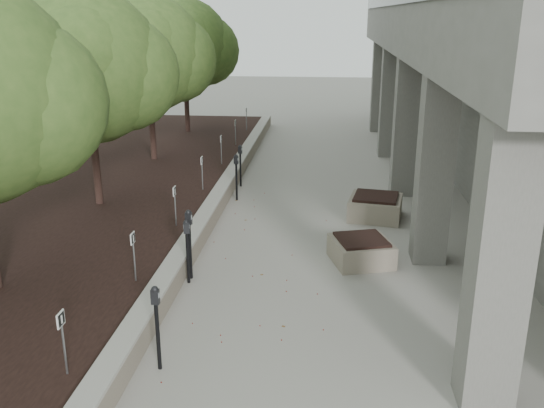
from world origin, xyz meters
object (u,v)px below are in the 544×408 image
at_px(crabapple_tree_5, 185,66).
at_px(parking_meter_1, 157,328).
at_px(parking_meter_2, 190,245).
at_px(planter_front, 361,250).
at_px(parking_meter_4, 236,177).
at_px(crabapple_tree_3, 90,99).
at_px(crabapple_tree_4, 149,78).
at_px(parking_meter_3, 187,252).
at_px(parking_meter_5, 240,166).
at_px(planter_back, 375,207).

bearing_deg(crabapple_tree_5, parking_meter_1, -78.12).
bearing_deg(parking_meter_2, crabapple_tree_5, 110.40).
bearing_deg(planter_front, parking_meter_4, 129.04).
height_order(crabapple_tree_3, planter_front, crabapple_tree_3).
distance_m(crabapple_tree_4, parking_meter_4, 5.21).
bearing_deg(parking_meter_3, parking_meter_1, -102.79).
bearing_deg(parking_meter_5, parking_meter_1, -71.35).
distance_m(parking_meter_1, planter_back, 8.27).
bearing_deg(crabapple_tree_5, planter_front, -61.29).
bearing_deg(parking_meter_5, parking_meter_2, -72.87).
relative_size(parking_meter_3, planter_front, 1.12).
bearing_deg(parking_meter_3, crabapple_tree_3, 113.82).
bearing_deg(crabapple_tree_3, planter_back, 5.42).
height_order(parking_meter_1, parking_meter_5, parking_meter_1).
xyz_separation_m(crabapple_tree_3, parking_meter_3, (3.25, -3.67, -2.45)).
height_order(crabapple_tree_5, parking_meter_2, crabapple_tree_5).
height_order(crabapple_tree_4, parking_meter_3, crabapple_tree_4).
relative_size(crabapple_tree_4, parking_meter_4, 3.99).
bearing_deg(crabapple_tree_3, parking_meter_4, 28.86).
xyz_separation_m(crabapple_tree_3, planter_back, (7.25, 0.69, -2.81)).
xyz_separation_m(crabapple_tree_4, parking_meter_1, (3.51, -11.67, -2.43)).
relative_size(crabapple_tree_4, parking_meter_3, 4.05).
bearing_deg(parking_meter_4, crabapple_tree_4, 155.42).
height_order(parking_meter_1, parking_meter_4, parking_meter_1).
relative_size(parking_meter_1, parking_meter_2, 0.94).
height_order(crabapple_tree_4, crabapple_tree_5, same).
height_order(parking_meter_2, parking_meter_5, parking_meter_2).
height_order(parking_meter_1, parking_meter_3, parking_meter_1).
relative_size(crabapple_tree_5, planter_front, 4.54).
distance_m(crabapple_tree_5, parking_meter_4, 9.14).
height_order(crabapple_tree_3, planter_back, crabapple_tree_3).
bearing_deg(parking_meter_5, crabapple_tree_3, -117.54).
height_order(crabapple_tree_5, planter_back, crabapple_tree_5).
xyz_separation_m(parking_meter_3, parking_meter_5, (0.02, 6.96, -0.01)).
xyz_separation_m(crabapple_tree_5, planter_front, (6.74, -12.30, -2.84)).
xyz_separation_m(crabapple_tree_4, planter_front, (6.74, -7.30, -2.84)).
bearing_deg(parking_meter_5, planter_front, -40.89).
bearing_deg(crabapple_tree_5, parking_meter_2, -76.43).
xyz_separation_m(crabapple_tree_5, parking_meter_5, (3.27, -6.71, -2.46)).
bearing_deg(parking_meter_5, planter_back, -15.85).
height_order(parking_meter_2, planter_back, parking_meter_2).
bearing_deg(planter_back, parking_meter_5, 146.88).
distance_m(crabapple_tree_3, parking_meter_2, 5.31).
xyz_separation_m(parking_meter_1, parking_meter_2, (-0.26, 3.21, 0.04)).
relative_size(parking_meter_3, planter_back, 1.01).
xyz_separation_m(parking_meter_4, planter_front, (3.37, -4.16, -0.40)).
xyz_separation_m(crabapple_tree_5, parking_meter_2, (3.25, -13.46, -2.38)).
relative_size(crabapple_tree_5, parking_meter_2, 3.68).
xyz_separation_m(crabapple_tree_5, parking_meter_3, (3.25, -13.67, -2.45)).
distance_m(parking_meter_4, planter_front, 5.37).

